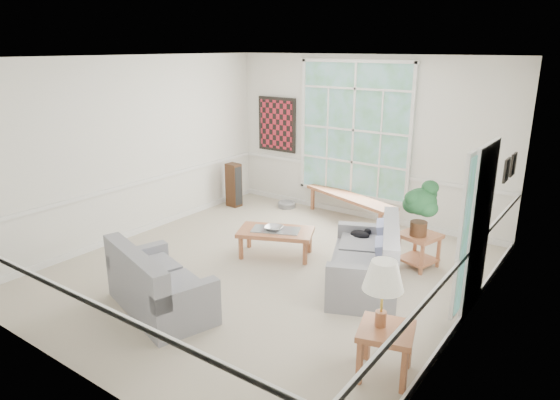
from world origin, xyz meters
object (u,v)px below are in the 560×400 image
Objects in this scene: loveseat_right at (364,256)px; loveseat_front at (160,278)px; side_table at (385,352)px; end_table at (418,250)px; coffee_table at (276,243)px.

loveseat_right reaches higher than loveseat_front.
side_table is (1.04, -1.63, -0.18)m from loveseat_right.
end_table is at bearing 72.45° from loveseat_front.
loveseat_right is 1.46× the size of coffee_table.
loveseat_front is at bearing -172.20° from side_table.
coffee_table is 2.21× the size of end_table.
end_table is at bearing 104.07° from side_table.
loveseat_right is 3.22× the size of end_table.
loveseat_right is at bearing -29.23° from coffee_table.
side_table is at bearing -75.93° from end_table.
side_table is at bearing -80.98° from loveseat_right.
side_table is at bearing -58.20° from coffee_table.
side_table is (2.61, -1.77, 0.05)m from coffee_table.
coffee_table is at bearing 151.33° from loveseat_right.
side_table is (0.67, -2.68, 0.01)m from end_table.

